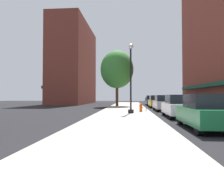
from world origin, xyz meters
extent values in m
plane|color=black|center=(4.00, 18.00, 0.00)|extent=(90.00, 90.00, 0.00)
cube|color=#A8A399|center=(0.00, 19.00, 0.06)|extent=(4.80, 50.00, 0.12)
cube|color=#144C38|center=(11.65, 22.00, 3.10)|extent=(0.90, 34.00, 0.50)
cube|color=brown|center=(-11.00, 37.00, 8.09)|extent=(6.00, 18.00, 16.17)
cube|color=#144C38|center=(-14.35, 37.00, 3.10)|extent=(0.90, 15.30, 0.50)
cylinder|color=black|center=(0.56, 11.80, 0.27)|extent=(0.48, 0.48, 0.30)
cylinder|color=black|center=(0.56, 11.80, 3.02)|extent=(0.14, 0.14, 5.20)
sphere|color=silver|center=(0.56, 11.80, 5.80)|extent=(0.44, 0.44, 0.44)
cylinder|color=#E05614|center=(1.48, 13.50, 0.43)|extent=(0.26, 0.26, 0.62)
sphere|color=#E05614|center=(1.48, 13.50, 0.79)|extent=(0.24, 0.24, 0.24)
cylinder|color=#E05614|center=(1.62, 13.50, 0.52)|extent=(0.12, 0.10, 0.10)
cylinder|color=slate|center=(2.05, 14.72, 0.65)|extent=(0.06, 0.06, 1.05)
cube|color=#33383D|center=(2.05, 14.72, 1.30)|extent=(0.14, 0.09, 0.26)
cylinder|color=#422D1E|center=(-1.42, 24.93, 1.90)|extent=(0.40, 0.40, 3.56)
ellipsoid|color=#387F33|center=(-1.42, 24.93, 5.49)|extent=(4.84, 4.84, 5.56)
cylinder|color=black|center=(3.22, 5.60, 0.32)|extent=(0.22, 0.64, 0.64)
cylinder|color=black|center=(4.78, 5.60, 0.32)|extent=(0.22, 0.64, 0.64)
cylinder|color=black|center=(3.22, 2.40, 0.32)|extent=(0.22, 0.64, 0.64)
cube|color=#196638|center=(4.00, 4.00, 0.64)|extent=(1.80, 4.30, 0.76)
cube|color=black|center=(4.00, 3.85, 1.34)|extent=(1.56, 2.20, 0.64)
cylinder|color=black|center=(3.22, 11.32, 0.32)|extent=(0.22, 0.64, 0.64)
cylinder|color=black|center=(4.78, 11.32, 0.32)|extent=(0.22, 0.64, 0.64)
cylinder|color=black|center=(3.22, 8.12, 0.32)|extent=(0.22, 0.64, 0.64)
cylinder|color=black|center=(4.78, 8.12, 0.32)|extent=(0.22, 0.64, 0.64)
cube|color=silver|center=(4.00, 9.72, 0.64)|extent=(1.80, 4.30, 0.76)
cube|color=black|center=(4.00, 9.57, 1.34)|extent=(1.56, 2.20, 0.64)
cylinder|color=black|center=(3.22, 18.35, 0.32)|extent=(0.22, 0.64, 0.64)
cylinder|color=black|center=(4.78, 18.35, 0.32)|extent=(0.22, 0.64, 0.64)
cylinder|color=black|center=(3.22, 15.15, 0.32)|extent=(0.22, 0.64, 0.64)
cylinder|color=black|center=(4.78, 15.15, 0.32)|extent=(0.22, 0.64, 0.64)
cube|color=#B2B2BA|center=(4.00, 16.75, 0.64)|extent=(1.80, 4.30, 0.76)
cube|color=black|center=(4.00, 16.60, 1.34)|extent=(1.56, 2.20, 0.64)
cylinder|color=black|center=(3.22, 25.03, 0.32)|extent=(0.22, 0.64, 0.64)
cylinder|color=black|center=(4.78, 25.03, 0.32)|extent=(0.22, 0.64, 0.64)
cylinder|color=black|center=(3.22, 21.83, 0.32)|extent=(0.22, 0.64, 0.64)
cylinder|color=black|center=(4.78, 21.83, 0.32)|extent=(0.22, 0.64, 0.64)
cube|color=gold|center=(4.00, 23.43, 0.64)|extent=(1.80, 4.30, 0.76)
cube|color=black|center=(4.00, 23.28, 1.34)|extent=(1.56, 2.20, 0.64)
cylinder|color=black|center=(3.22, 31.74, 0.32)|extent=(0.22, 0.64, 0.64)
cylinder|color=black|center=(4.78, 31.74, 0.32)|extent=(0.22, 0.64, 0.64)
cylinder|color=black|center=(3.22, 28.54, 0.32)|extent=(0.22, 0.64, 0.64)
cylinder|color=black|center=(4.78, 28.54, 0.32)|extent=(0.22, 0.64, 0.64)
cube|color=#1E389E|center=(4.00, 30.14, 0.64)|extent=(1.80, 4.30, 0.76)
cube|color=black|center=(4.00, 29.99, 1.34)|extent=(1.56, 2.20, 0.64)
camera|label=1|loc=(0.51, -6.41, 1.56)|focal=34.43mm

